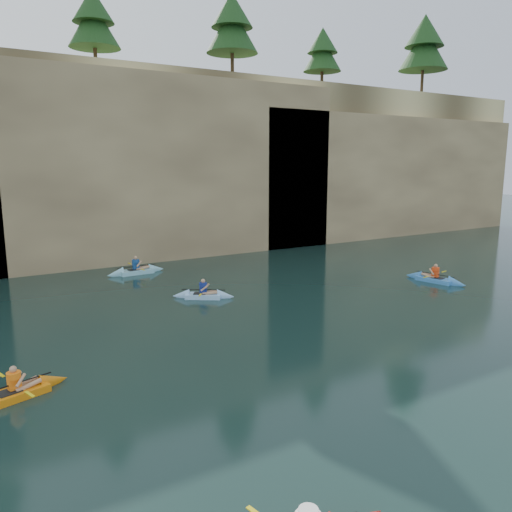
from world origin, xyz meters
TOP-DOWN VIEW (x-y plane):
  - ground at (0.00, 0.00)m, footprint 160.00×160.00m
  - cliff at (0.00, 30.00)m, footprint 70.00×16.00m
  - cliff_slab_center at (2.00, 22.60)m, footprint 24.00×2.40m
  - cliff_slab_east at (22.00, 22.60)m, footprint 26.00×2.40m
  - sea_cave_center at (-4.00, 21.95)m, footprint 3.50×1.00m
  - sea_cave_east at (10.00, 21.95)m, footprint 5.00×1.00m
  - kayaker_orange at (-8.16, 6.51)m, footprint 2.88×2.06m
  - kayaker_ltblue_near at (0.01, 12.67)m, footprint 2.65×2.07m
  - kayaker_ltblue_mid at (-0.99, 19.00)m, footprint 3.20×2.38m
  - kayaker_blue_east at (11.29, 9.44)m, footprint 2.23×3.28m

SIDE VIEW (x-z plane):
  - ground at x=0.00m, z-range 0.00..0.00m
  - kayaker_orange at x=-8.16m, z-range -0.40..0.67m
  - kayaker_ltblue_near at x=0.01m, z-range -0.41..0.67m
  - kayaker_blue_east at x=11.29m, z-range -0.43..0.71m
  - kayaker_ltblue_mid at x=-0.99m, z-range -0.45..0.75m
  - sea_cave_center at x=-4.00m, z-range 0.00..3.20m
  - sea_cave_east at x=10.00m, z-range 0.00..4.50m
  - cliff_slab_east at x=22.00m, z-range 0.00..9.84m
  - cliff_slab_center at x=2.00m, z-range 0.00..11.40m
  - cliff at x=0.00m, z-range 0.00..12.00m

